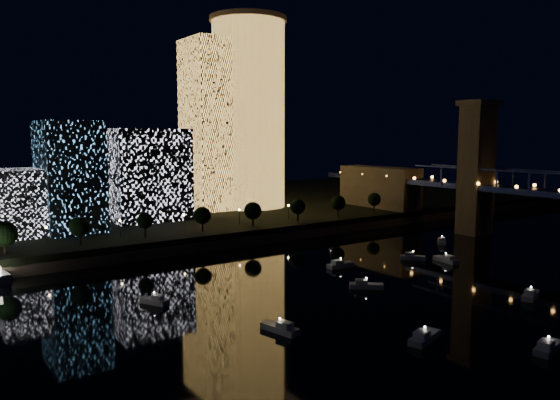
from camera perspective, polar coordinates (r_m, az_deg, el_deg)
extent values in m
plane|color=black|center=(140.02, 20.69, -9.09)|extent=(520.00, 520.00, 0.00)
cube|color=black|center=(262.87, -9.35, -0.89)|extent=(420.00, 160.00, 5.00)
cube|color=#6B5E4C|center=(196.36, 0.57, -3.69)|extent=(420.00, 6.00, 3.00)
cylinder|color=#FFB951|center=(246.76, -3.29, 8.77)|extent=(32.00, 32.00, 81.54)
cylinder|color=#6B5E4C|center=(251.68, -3.36, 18.31)|extent=(34.00, 34.00, 2.00)
cube|color=#FFB951|center=(240.67, -6.94, 7.74)|extent=(22.87, 22.87, 72.77)
cube|color=silver|center=(215.08, -13.78, 2.63)|extent=(28.18, 23.84, 34.68)
cube|color=#5DB7FF|center=(196.44, -21.14, 2.32)|extent=(18.49, 24.03, 36.98)
cube|color=silver|center=(194.83, -24.68, -0.17)|extent=(21.44, 19.49, 21.44)
cube|color=#6B5E4C|center=(217.27, 19.82, 2.90)|extent=(11.00, 9.00, 48.00)
cube|color=#6B5E4C|center=(217.17, 20.09, 9.49)|extent=(13.00, 11.00, 2.00)
cube|color=#6B5E4C|center=(250.43, 10.34, 0.79)|extent=(12.00, 40.00, 23.00)
cube|color=#171F4A|center=(205.48, 22.16, 1.90)|extent=(0.50, 0.50, 7.00)
cube|color=#171F4A|center=(219.40, 16.90, 2.39)|extent=(0.50, 0.50, 7.00)
sphere|color=orange|center=(210.21, 20.01, 1.62)|extent=(1.20, 1.20, 1.20)
sphere|color=orange|center=(238.82, 11.16, 2.48)|extent=(1.20, 1.20, 1.20)
cube|color=silver|center=(126.23, -13.00, -10.27)|extent=(5.03, 6.99, 1.20)
cube|color=silver|center=(125.28, -12.66, -9.87)|extent=(2.65, 2.91, 1.00)
sphere|color=white|center=(125.66, -13.02, -9.40)|extent=(0.36, 0.36, 0.36)
cube|color=silver|center=(156.63, 6.36, -6.78)|extent=(8.37, 2.84, 1.20)
cube|color=silver|center=(155.60, 6.01, -6.45)|extent=(2.96, 2.23, 1.00)
sphere|color=white|center=(156.17, 6.37, -6.07)|extent=(0.36, 0.36, 0.36)
cube|color=silver|center=(169.32, 16.94, -6.01)|extent=(3.70, 8.49, 1.20)
cube|color=silver|center=(168.22, 17.25, -5.72)|extent=(2.50, 3.13, 1.00)
sphere|color=white|center=(168.89, 16.96, -5.35)|extent=(0.36, 0.36, 0.36)
cube|color=silver|center=(108.52, 26.21, -13.68)|extent=(8.47, 4.26, 1.20)
cube|color=silver|center=(107.05, 26.05, -13.33)|extent=(3.22, 2.66, 1.00)
sphere|color=white|center=(107.86, 26.27, -12.68)|extent=(0.36, 0.36, 0.36)
cube|color=silver|center=(169.71, 13.71, -5.88)|extent=(6.59, 7.07, 1.20)
cube|color=silver|center=(169.48, 13.35, -5.50)|extent=(3.12, 3.19, 1.00)
sphere|color=white|center=(169.29, 13.73, -5.21)|extent=(0.36, 0.36, 0.36)
cube|color=silver|center=(139.84, 24.72, -9.04)|extent=(8.42, 5.17, 1.20)
cube|color=silver|center=(138.41, 24.65, -8.73)|extent=(3.36, 2.93, 1.00)
sphere|color=white|center=(139.33, 24.76, -8.25)|extent=(0.36, 0.36, 0.36)
cube|color=silver|center=(106.78, 0.00, -13.29)|extent=(4.32, 8.52, 1.20)
cube|color=silver|center=(105.64, 0.50, -12.89)|extent=(2.69, 3.24, 1.00)
sphere|color=white|center=(106.11, 0.00, -12.28)|extent=(0.36, 0.36, 0.36)
cube|color=silver|center=(136.62, 9.01, -8.86)|extent=(7.97, 7.33, 1.20)
cube|color=silver|center=(136.26, 8.49, -8.41)|extent=(3.58, 3.49, 1.00)
sphere|color=white|center=(136.10, 9.02, -8.05)|extent=(0.36, 0.36, 0.36)
cube|color=silver|center=(197.61, 16.54, -4.18)|extent=(7.76, 7.24, 1.20)
cube|color=silver|center=(196.23, 16.57, -3.93)|extent=(3.50, 3.43, 1.00)
sphere|color=white|center=(197.25, 16.56, -3.61)|extent=(0.36, 0.36, 0.36)
cube|color=silver|center=(105.83, 14.87, -13.72)|extent=(9.05, 5.17, 1.20)
cube|color=silver|center=(104.33, 14.60, -13.37)|extent=(3.54, 3.03, 1.00)
sphere|color=white|center=(105.16, 14.90, -12.70)|extent=(0.36, 0.36, 0.36)
cylinder|color=black|center=(167.48, -26.80, -4.35)|extent=(0.70, 0.70, 4.00)
sphere|color=black|center=(166.88, -26.87, -3.17)|extent=(7.00, 7.00, 7.00)
cylinder|color=black|center=(171.26, -20.16, -3.80)|extent=(0.70, 0.70, 4.00)
sphere|color=black|center=(170.68, -20.21, -2.65)|extent=(5.87, 5.87, 5.87)
cylinder|color=black|center=(177.24, -13.90, -3.23)|extent=(0.70, 0.70, 4.00)
sphere|color=black|center=(176.67, -13.93, -2.12)|extent=(5.02, 5.02, 5.02)
cylinder|color=black|center=(185.19, -8.11, -2.67)|extent=(0.70, 0.70, 4.00)
sphere|color=black|center=(184.65, -8.13, -1.60)|extent=(5.90, 5.90, 5.90)
cylinder|color=black|center=(194.88, -2.85, -2.14)|extent=(0.70, 0.70, 4.00)
sphere|color=black|center=(194.36, -2.86, -1.12)|extent=(6.29, 6.29, 6.29)
cylinder|color=black|center=(206.05, 1.87, -1.65)|extent=(0.70, 0.70, 4.00)
sphere|color=black|center=(205.57, 1.87, -0.68)|extent=(5.83, 5.83, 5.83)
cylinder|color=black|center=(218.49, 6.07, -1.20)|extent=(0.70, 0.70, 4.00)
sphere|color=black|center=(218.04, 6.09, -0.29)|extent=(6.01, 6.01, 6.01)
cylinder|color=black|center=(232.00, 9.81, -0.79)|extent=(0.70, 0.70, 4.00)
sphere|color=black|center=(231.56, 9.83, 0.07)|extent=(5.57, 5.57, 5.57)
cylinder|color=black|center=(175.18, -23.21, -3.54)|extent=(0.24, 0.24, 5.00)
sphere|color=#FFCC7F|center=(174.72, -23.25, -2.64)|extent=(0.70, 0.70, 0.70)
cylinder|color=black|center=(180.74, -16.36, -2.96)|extent=(0.24, 0.24, 5.00)
sphere|color=#FFCC7F|center=(180.30, -16.39, -2.08)|extent=(0.70, 0.70, 0.70)
cylinder|color=black|center=(188.73, -10.02, -2.38)|extent=(0.24, 0.24, 5.00)
sphere|color=#FFCC7F|center=(188.31, -10.04, -1.54)|extent=(0.70, 0.70, 0.70)
cylinder|color=black|center=(198.84, -4.26, -1.83)|extent=(0.24, 0.24, 5.00)
sphere|color=#FFCC7F|center=(198.44, -4.27, -1.03)|extent=(0.70, 0.70, 0.70)
cylinder|color=black|center=(210.77, 0.89, -1.32)|extent=(0.24, 0.24, 5.00)
sphere|color=#FFCC7F|center=(210.39, 0.89, -0.56)|extent=(0.70, 0.70, 0.70)
cylinder|color=black|center=(224.23, 5.46, -0.86)|extent=(0.24, 0.24, 5.00)
sphere|color=#FFCC7F|center=(223.87, 5.47, -0.15)|extent=(0.70, 0.70, 0.70)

